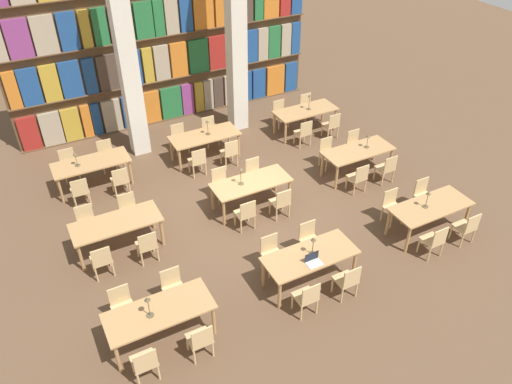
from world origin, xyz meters
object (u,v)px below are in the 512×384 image
chair_34 (332,125)px  chair_32 (304,132)px  chair_0 (145,363)px  reading_table_4 (251,185)px  desk_lamp_0 (148,303)px  desk_lamp_2 (428,197)px  chair_15 (129,210)px  reading_table_6 (91,165)px  chair_24 (80,191)px  desk_lamp_1 (313,243)px  chair_5 (272,253)px  chair_16 (246,213)px  reading_table_0 (159,314)px  pillar_left (126,53)px  chair_14 (147,245)px  chair_31 (210,130)px  desk_lamp_7 (309,100)px  chair_12 (102,260)px  reading_table_7 (205,138)px  chair_13 (87,222)px  chair_22 (387,168)px  reading_table_1 (310,258)px  desk_lamp_3 (241,173)px  chair_6 (347,280)px  chair_25 (69,164)px  chair_26 (120,180)px  desk_lamp_4 (368,139)px  desk_lamp_5 (76,157)px  chair_3 (173,287)px  chair_29 (179,138)px  chair_11 (423,194)px  chair_7 (309,239)px  chair_1 (122,306)px  reading_table_8 (305,112)px  desk_lamp_6 (207,125)px  chair_21 (328,152)px  chair_17 (221,183)px  chair_19 (254,173)px  chair_8 (434,240)px  chair_9 (392,206)px  chair_18 (281,202)px  chair_30 (230,152)px  chair_33 (280,113)px  pillar_center (236,34)px  chair_23 (355,144)px  laptop (314,261)px  chair_10 (467,227)px

chair_34 → chair_32: bearing=180.0°
chair_0 → reading_table_4: size_ratio=0.44×
desk_lamp_0 → desk_lamp_2: bearing=1.0°
chair_15 → reading_table_6: chair_15 is taller
chair_24 → desk_lamp_1: bearing=-52.9°
chair_5 → chair_16: bearing=-94.6°
reading_table_0 → pillar_left: bearing=76.3°
chair_14 → chair_31: (3.25, 4.08, 0.00)m
chair_15 → desk_lamp_7: bearing=-162.8°
chair_12 → desk_lamp_7: (7.28, 3.36, 0.64)m
chair_0 → reading_table_7: size_ratio=0.44×
chair_13 → chair_32: (6.69, 1.25, 0.00)m
desk_lamp_0 → chair_22: size_ratio=0.55×
pillar_left → reading_table_1: (1.55, -6.87, -2.32)m
desk_lamp_3 → chair_6: bearing=-80.6°
chair_25 → chair_26: 1.74m
desk_lamp_4 → desk_lamp_5: desk_lamp_5 is taller
chair_0 → chair_31: same height
chair_3 → chair_29: bearing=-111.8°
chair_11 → chair_22: size_ratio=1.00×
chair_7 → chair_32: size_ratio=1.00×
chair_1 → desk_lamp_1: size_ratio=1.99×
chair_34 → chair_29: bearing=162.2°
chair_26 → reading_table_8: size_ratio=0.44×
chair_34 → desk_lamp_6: bearing=169.4°
chair_21 → chair_17: bearing=-0.1°
chair_19 → desk_lamp_3: 1.17m
chair_11 → chair_32: (-0.96, 4.05, 0.00)m
chair_7 → desk_lamp_2: size_ratio=2.00×
chair_0 → chair_3: (1.02, 1.41, 0.00)m
chair_19 → desk_lamp_3: desk_lamp_3 is taller
reading_table_1 → chair_8: 2.94m
chair_15 → chair_9: bearing=153.7°
chair_1 → chair_8: (6.61, -1.36, 0.00)m
chair_18 → chair_30: size_ratio=1.00×
chair_0 → chair_34: same height
desk_lamp_3 → chair_33: size_ratio=0.56×
chair_7 → chair_19: (0.12, 2.88, 0.00)m
desk_lamp_3 → chair_33: (3.04, 3.34, -0.63)m
pillar_left → pillar_center: bearing=0.0°
chair_30 → chair_16: bearing=-107.6°
desk_lamp_0 → chair_33: size_ratio=0.55×
reading_table_7 → chair_23: bearing=-27.4°
laptop → chair_18: bearing=74.9°
desk_lamp_1 → chair_14: desk_lamp_1 is taller
reading_table_0 → chair_24: (-0.45, 4.88, -0.22)m
chair_10 → desk_lamp_4: bearing=93.1°
chair_3 → chair_26: (0.07, 4.17, 0.00)m
chair_6 → chair_24: (-4.12, 5.62, 0.00)m
pillar_center → chair_17: pillar_center is taller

